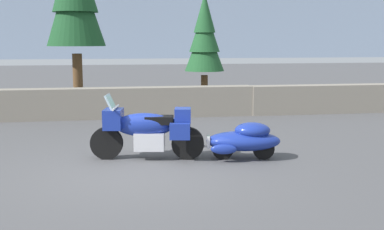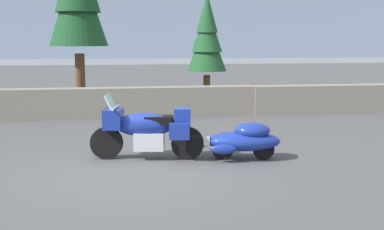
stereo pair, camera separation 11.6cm
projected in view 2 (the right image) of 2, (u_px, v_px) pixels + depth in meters
ground_plane at (136, 170)px, 8.91m from camera, size 80.00×80.00×0.00m
stone_guard_wall at (151, 103)px, 15.03m from camera, size 24.00×0.64×0.95m
distant_ridgeline at (119, 14)px, 101.69m from camera, size 240.00×80.00×16.00m
touring_motorcycle at (147, 129)px, 9.68m from camera, size 2.30×0.98×1.33m
car_shaped_trailer at (244, 140)px, 9.68m from camera, size 2.23×0.96×0.76m
pine_tree_secondary at (207, 36)px, 16.86m from camera, size 1.40×1.40×4.06m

